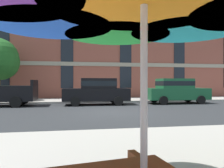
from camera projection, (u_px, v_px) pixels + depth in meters
The scene contains 5 objects.
ground_plane at pixel (114, 112), 10.84m from camera, with size 120.00×120.00×0.00m, color #2D3033.
sidewalk_far at pixel (100, 100), 17.55m from camera, with size 56.00×3.60×0.12m, color #B2ADA3.
apartment_building at pixel (92, 15), 25.58m from camera, with size 43.31×12.08×19.20m.
sedan_black at pixel (97, 91), 14.40m from camera, with size 4.40×1.98×1.78m.
sedan_green at pixel (176, 90), 15.34m from camera, with size 4.40×1.98×1.78m.
Camera 1 is at (-1.89, -10.67, 1.47)m, focal length 34.29 mm.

